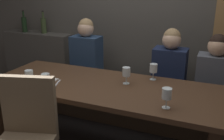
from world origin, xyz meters
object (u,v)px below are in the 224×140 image
(wine_bottle_dark_red, at_px, (24,24))
(dessert_plate, at_px, (46,80))
(diner_redhead, at_px, (86,52))
(wine_bottle_pale_label, at_px, (44,25))
(chair_near_side, at_px, (25,132))
(diner_bearded, at_px, (170,64))
(wine_glass_center_back, at_px, (46,79))
(wine_glass_center_front, at_px, (29,75))
(banquette_bench, at_px, (126,103))
(wine_glass_near_right, at_px, (167,94))
(fork_on_table, at_px, (57,83))
(dining_table, at_px, (103,93))
(wine_glass_end_right, at_px, (153,68))
(diner_far_end, at_px, (215,71))
(wine_glass_far_right, at_px, (126,72))

(wine_bottle_dark_red, distance_m, dessert_plate, 1.71)
(diner_redhead, relative_size, wine_bottle_pale_label, 2.46)
(diner_redhead, relative_size, dessert_plate, 4.22)
(chair_near_side, distance_m, diner_bearded, 1.66)
(wine_bottle_pale_label, height_order, wine_glass_center_back, wine_bottle_pale_label)
(wine_glass_center_front, bearing_deg, banquette_bench, 59.96)
(diner_bearded, height_order, wine_glass_near_right, diner_bearded)
(wine_bottle_pale_label, xyz_separation_m, wine_glass_center_back, (1.03, -1.39, -0.21))
(diner_redhead, distance_m, diner_bearded, 1.05)
(wine_bottle_pale_label, relative_size, fork_on_table, 1.92)
(diner_bearded, relative_size, wine_bottle_pale_label, 2.31)
(wine_bottle_pale_label, distance_m, wine_glass_center_back, 1.74)
(dining_table, bearing_deg, wine_glass_end_right, 37.38)
(dining_table, xyz_separation_m, diner_redhead, (-0.55, 0.71, 0.18))
(dining_table, bearing_deg, wine_glass_center_back, -139.33)
(fork_on_table, bearing_deg, wine_glass_center_back, -102.89)
(chair_near_side, bearing_deg, diner_redhead, 98.63)
(chair_near_side, distance_m, wine_glass_center_front, 0.56)
(diner_far_end, bearing_deg, diner_redhead, 178.83)
(diner_redhead, xyz_separation_m, wine_glass_center_front, (-0.04, -1.03, 0.03))
(wine_bottle_dark_red, bearing_deg, diner_redhead, -14.16)
(dessert_plate, bearing_deg, dining_table, 14.57)
(chair_near_side, xyz_separation_m, wine_bottle_pale_label, (-1.10, 1.77, 0.51))
(dining_table, relative_size, chair_near_side, 2.24)
(wine_bottle_dark_red, bearing_deg, diner_far_end, -7.02)
(dining_table, distance_m, dessert_plate, 0.58)
(chair_near_side, xyz_separation_m, wine_glass_far_right, (0.53, 0.83, 0.30))
(diner_far_end, xyz_separation_m, dessert_plate, (-1.52, -0.83, -0.04))
(dining_table, relative_size, fork_on_table, 12.94)
(wine_glass_far_right, distance_m, fork_on_table, 0.67)
(diner_far_end, distance_m, wine_glass_far_right, 0.96)
(diner_bearded, relative_size, wine_glass_center_back, 4.58)
(dining_table, xyz_separation_m, wine_glass_near_right, (0.66, -0.25, 0.20))
(dining_table, bearing_deg, diner_far_end, 35.09)
(wine_bottle_dark_red, height_order, wine_glass_end_right, wine_bottle_dark_red)
(wine_glass_end_right, bearing_deg, diner_redhead, 157.40)
(wine_glass_center_front, bearing_deg, wine_glass_end_right, 32.36)
(diner_far_end, xyz_separation_m, wine_bottle_pale_label, (-2.40, 0.37, 0.28))
(diner_redhead, height_order, wine_glass_end_right, diner_redhead)
(wine_glass_end_right, xyz_separation_m, wine_glass_center_front, (-1.00, -0.63, 0.00))
(wine_bottle_pale_label, xyz_separation_m, wine_glass_end_right, (1.84, -0.74, -0.21))
(banquette_bench, xyz_separation_m, wine_glass_center_front, (-0.59, -1.02, 0.63))
(diner_far_end, xyz_separation_m, wine_glass_end_right, (-0.56, -0.37, 0.06))
(dining_table, bearing_deg, banquette_bench, 90.00)
(diner_bearded, bearing_deg, dining_table, -126.28)
(diner_far_end, relative_size, wine_bottle_dark_red, 2.23)
(wine_glass_center_back, bearing_deg, chair_near_side, -80.61)
(diner_redhead, bearing_deg, diner_bearded, -1.39)
(wine_bottle_dark_red, height_order, wine_bottle_pale_label, same)
(dining_table, bearing_deg, wine_glass_near_right, -21.15)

